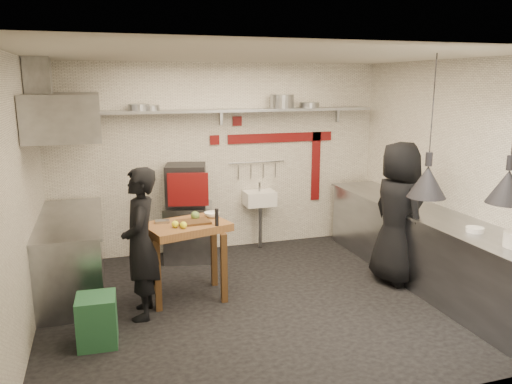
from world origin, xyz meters
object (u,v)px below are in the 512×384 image
object	(u,v)px
green_bin	(97,320)
oven_stand	(189,232)
combi_oven	(186,185)
prep_table	(187,261)
chef_left	(141,244)
chef_right	(398,213)

from	to	relation	value
green_bin	oven_stand	bearing A→B (deg)	59.04
combi_oven	prep_table	size ratio (longest dim) A/B	0.63
oven_stand	chef_left	distance (m)	1.89
green_bin	chef_right	bearing A→B (deg)	7.86
prep_table	chef_left	distance (m)	0.74
chef_left	chef_right	distance (m)	3.18
green_bin	combi_oven	bearing A→B (deg)	59.97
prep_table	chef_right	xyz separation A→B (m)	(2.63, -0.32, 0.45)
green_bin	chef_left	size ratio (longest dim) A/B	0.30
oven_stand	prep_table	size ratio (longest dim) A/B	0.87
combi_oven	prep_table	bearing A→B (deg)	-86.53
oven_stand	green_bin	xyz separation A→B (m)	(-1.29, -2.15, -0.15)
oven_stand	prep_table	bearing A→B (deg)	-87.44
chef_left	combi_oven	bearing A→B (deg)	164.45
prep_table	chef_left	size ratio (longest dim) A/B	0.56
combi_oven	chef_left	size ratio (longest dim) A/B	0.35
combi_oven	chef_left	bearing A→B (deg)	-101.52
green_bin	prep_table	size ratio (longest dim) A/B	0.54
chef_left	green_bin	bearing A→B (deg)	-35.05
green_bin	chef_left	xyz separation A→B (m)	(0.49, 0.50, 0.58)
combi_oven	green_bin	size ratio (longest dim) A/B	1.16
oven_stand	prep_table	distance (m)	1.35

